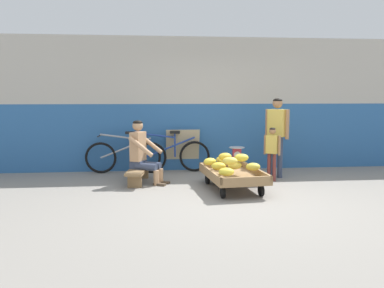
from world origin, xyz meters
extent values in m
plane|color=gray|center=(0.00, 0.00, 0.00)|extent=(80.00, 80.00, 0.00)
cube|color=#2D609E|center=(0.00, 2.75, 0.70)|extent=(16.00, 0.30, 1.40)
cube|color=#B7B2A8|center=(0.00, 2.75, 2.10)|extent=(16.00, 0.30, 1.39)
cube|color=#99754C|center=(0.15, 0.74, 0.23)|extent=(0.98, 1.52, 0.05)
cube|color=#99754C|center=(-0.25, 0.70, 0.31)|extent=(0.18, 1.44, 0.10)
cube|color=#99754C|center=(0.55, 0.78, 0.31)|extent=(0.18, 1.44, 0.10)
cube|color=#99754C|center=(0.08, 1.43, 0.31)|extent=(0.84, 0.12, 0.10)
cube|color=#99754C|center=(0.22, 0.04, 0.31)|extent=(0.84, 0.12, 0.10)
cylinder|color=black|center=(-0.21, 1.21, 0.09)|extent=(0.07, 0.18, 0.18)
cylinder|color=black|center=(0.42, 1.27, 0.09)|extent=(0.07, 0.18, 0.18)
cylinder|color=black|center=(-0.11, 0.21, 0.09)|extent=(0.07, 0.18, 0.18)
cylinder|color=black|center=(0.52, 0.27, 0.09)|extent=(0.07, 0.18, 0.18)
ellipsoid|color=gold|center=(-0.11, 0.64, 0.42)|extent=(0.26, 0.21, 0.13)
ellipsoid|color=yellow|center=(0.18, 0.67, 0.42)|extent=(0.29, 0.25, 0.13)
ellipsoid|color=yellow|center=(-0.07, 0.14, 0.42)|extent=(0.27, 0.23, 0.13)
ellipsoid|color=gold|center=(0.45, 0.53, 0.42)|extent=(0.25, 0.19, 0.13)
ellipsoid|color=yellow|center=(-0.18, 1.11, 0.42)|extent=(0.29, 0.27, 0.13)
ellipsoid|color=yellow|center=(0.11, 1.15, 0.42)|extent=(0.25, 0.19, 0.13)
ellipsoid|color=yellow|center=(0.08, 1.31, 0.42)|extent=(0.25, 0.19, 0.13)
ellipsoid|color=yellow|center=(0.28, 0.67, 0.56)|extent=(0.25, 0.20, 0.13)
ellipsoid|color=yellow|center=(0.04, 0.42, 0.55)|extent=(0.28, 0.25, 0.13)
ellipsoid|color=gold|center=(0.04, 0.87, 0.55)|extent=(0.29, 0.25, 0.13)
cube|color=olive|center=(-1.45, 1.45, 0.24)|extent=(0.45, 1.13, 0.05)
cube|color=olive|center=(-1.39, 1.83, 0.11)|extent=(0.25, 0.11, 0.22)
cube|color=olive|center=(-1.50, 1.06, 0.11)|extent=(0.25, 0.11, 0.22)
cylinder|color=tan|center=(-1.05, 1.35, 0.14)|extent=(0.10, 0.10, 0.27)
cube|color=#4C3D2D|center=(-0.99, 1.33, 0.02)|extent=(0.24, 0.18, 0.04)
cylinder|color=#38425B|center=(-1.23, 1.44, 0.32)|extent=(0.42, 0.29, 0.13)
cylinder|color=tan|center=(-1.13, 1.19, 0.14)|extent=(0.10, 0.10, 0.27)
cube|color=#4C3D2D|center=(-1.07, 1.16, 0.02)|extent=(0.24, 0.18, 0.04)
cylinder|color=#38425B|center=(-1.31, 1.28, 0.32)|extent=(0.42, 0.29, 0.13)
cube|color=#38425B|center=(-1.45, 1.45, 0.34)|extent=(0.32, 0.35, 0.14)
cube|color=tan|center=(-1.45, 1.45, 0.67)|extent=(0.30, 0.37, 0.52)
cylinder|color=tan|center=(-1.22, 1.56, 0.70)|extent=(0.46, 0.27, 0.36)
cylinder|color=tan|center=(-1.39, 1.20, 0.70)|extent=(0.46, 0.27, 0.36)
sphere|color=tan|center=(-1.45, 1.45, 1.05)|extent=(0.19, 0.19, 0.19)
ellipsoid|color=black|center=(-1.45, 1.45, 1.10)|extent=(0.17, 0.17, 0.09)
cube|color=gold|center=(0.43, 1.73, 0.15)|extent=(0.36, 0.28, 0.30)
cylinder|color=#28282D|center=(0.43, 1.73, 0.32)|extent=(0.20, 0.20, 0.03)
cube|color=#C6384C|center=(0.43, 1.73, 0.45)|extent=(0.16, 0.10, 0.24)
cylinder|color=white|center=(0.43, 1.68, 0.45)|extent=(0.13, 0.01, 0.13)
cylinder|color=#B2B5BA|center=(0.43, 1.73, 0.58)|extent=(0.30, 0.30, 0.01)
torus|color=black|center=(-2.24, 2.40, 0.32)|extent=(0.64, 0.09, 0.64)
torus|color=black|center=(-1.22, 2.34, 0.32)|extent=(0.64, 0.09, 0.64)
cylinder|color=#9EA0A5|center=(-1.73, 2.37, 0.52)|extent=(1.03, 0.10, 0.43)
cylinder|color=#9EA0A5|center=(-1.63, 2.36, 0.56)|extent=(0.04, 0.04, 0.48)
cylinder|color=#9EA0A5|center=(-1.93, 2.38, 0.76)|extent=(0.62, 0.07, 0.12)
cube|color=black|center=(-1.63, 2.36, 0.83)|extent=(0.21, 0.11, 0.05)
cylinder|color=black|center=(-2.24, 2.40, 0.78)|extent=(0.06, 0.48, 0.03)
torus|color=black|center=(-1.33, 2.38, 0.32)|extent=(0.64, 0.06, 0.64)
torus|color=black|center=(-0.31, 2.40, 0.32)|extent=(0.64, 0.06, 0.64)
cylinder|color=#234299|center=(-0.82, 2.39, 0.52)|extent=(1.03, 0.06, 0.43)
cylinder|color=#234299|center=(-0.72, 2.39, 0.56)|extent=(0.04, 0.04, 0.48)
cylinder|color=#234299|center=(-1.03, 2.39, 0.76)|extent=(0.62, 0.05, 0.12)
cube|color=black|center=(-0.72, 2.39, 0.83)|extent=(0.20, 0.10, 0.05)
cylinder|color=black|center=(-1.33, 2.38, 0.78)|extent=(0.04, 0.48, 0.03)
cube|color=#C6B289|center=(-0.55, 2.56, 0.44)|extent=(0.70, 0.25, 0.88)
cylinder|color=#38425B|center=(1.26, 1.61, 0.40)|extent=(0.10, 0.10, 0.80)
cylinder|color=#38425B|center=(1.14, 1.72, 0.40)|extent=(0.10, 0.10, 0.80)
cube|color=gold|center=(1.20, 1.66, 1.06)|extent=(0.37, 0.37, 0.52)
cylinder|color=#9E704C|center=(1.35, 1.52, 1.04)|extent=(0.07, 0.07, 0.56)
cylinder|color=#9E704C|center=(1.04, 1.81, 1.04)|extent=(0.07, 0.07, 0.56)
sphere|color=#9E704C|center=(1.20, 1.66, 1.44)|extent=(0.19, 0.19, 0.19)
ellipsoid|color=black|center=(1.20, 1.66, 1.49)|extent=(0.17, 0.17, 0.09)
cylinder|color=brown|center=(1.05, 1.32, 0.26)|extent=(0.06, 0.06, 0.52)
cylinder|color=brown|center=(0.97, 1.38, 0.26)|extent=(0.06, 0.06, 0.52)
cube|color=gold|center=(1.01, 1.35, 0.69)|extent=(0.24, 0.23, 0.34)
cylinder|color=#9E704C|center=(1.12, 1.27, 0.67)|extent=(0.05, 0.05, 0.36)
cylinder|color=#9E704C|center=(0.90, 1.42, 0.67)|extent=(0.05, 0.05, 0.36)
sphere|color=#9E704C|center=(1.01, 1.35, 0.94)|extent=(0.12, 0.12, 0.12)
ellipsoid|color=black|center=(1.01, 1.35, 0.97)|extent=(0.11, 0.11, 0.06)
cube|color=#D13D4C|center=(0.61, 1.19, 0.12)|extent=(0.18, 0.12, 0.24)
camera|label=1|loc=(-1.20, -5.78, 1.60)|focal=37.40mm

